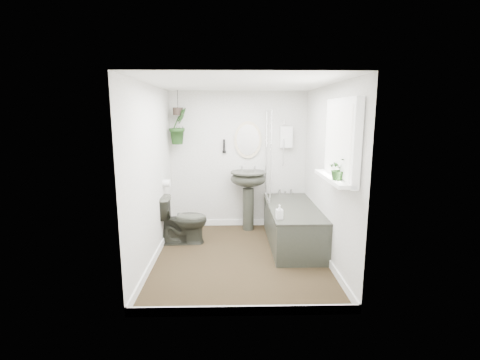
{
  "coord_description": "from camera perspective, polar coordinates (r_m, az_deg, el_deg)",
  "views": [
    {
      "loc": [
        -0.11,
        -4.47,
        1.94
      ],
      "look_at": [
        0.0,
        0.15,
        1.05
      ],
      "focal_mm": 26.0,
      "sensor_mm": 36.0,
      "label": 1
    }
  ],
  "objects": [
    {
      "name": "window_recess",
      "position": [
        3.97,
        16.35,
        6.27
      ],
      "size": [
        0.08,
        1.0,
        0.9
      ],
      "primitive_type": "cube",
      "color": "white",
      "rests_on": "wall_right"
    },
    {
      "name": "toilet",
      "position": [
        5.34,
        -9.33,
        -6.41
      ],
      "size": [
        0.73,
        0.44,
        0.73
      ],
      "primitive_type": "imported",
      "rotation": [
        0.0,
        0.0,
        1.61
      ],
      "color": "#2B2C24",
      "rests_on": "floor"
    },
    {
      "name": "wall_back",
      "position": [
        5.93,
        -0.29,
        3.26
      ],
      "size": [
        2.3,
        0.02,
        2.3
      ],
      "primitive_type": "cube",
      "color": "silver",
      "rests_on": "ground"
    },
    {
      "name": "soap_bottle",
      "position": [
        4.58,
        6.49,
        -5.21
      ],
      "size": [
        0.09,
        0.09,
        0.19
      ],
      "primitive_type": "imported",
      "rotation": [
        0.0,
        0.0,
        0.08
      ],
      "color": "#312E2E",
      "rests_on": "bathtub"
    },
    {
      "name": "window_blinds",
      "position": [
        3.95,
        15.72,
        6.28
      ],
      "size": [
        0.01,
        0.86,
        0.76
      ],
      "primitive_type": "cube",
      "color": "white",
      "rests_on": "wall_right"
    },
    {
      "name": "hanging_pot",
      "position": [
        5.75,
        -10.15,
        11.04
      ],
      "size": [
        0.16,
        0.16,
        0.12
      ],
      "primitive_type": "cylinder",
      "color": "#2D231C",
      "rests_on": "ceiling"
    },
    {
      "name": "bathtub",
      "position": [
        5.32,
        8.63,
        -7.31
      ],
      "size": [
        0.72,
        1.72,
        0.58
      ],
      "primitive_type": null,
      "color": "#2B2C24",
      "rests_on": "floor"
    },
    {
      "name": "toilet_roll_holder",
      "position": [
        5.37,
        -11.97,
        -0.51
      ],
      "size": [
        0.11,
        0.11,
        0.11
      ],
      "primitive_type": "cylinder",
      "rotation": [
        0.0,
        1.57,
        0.0
      ],
      "color": "white",
      "rests_on": "wall_left"
    },
    {
      "name": "hanging_plant",
      "position": [
        5.76,
        -10.07,
        8.73
      ],
      "size": [
        0.4,
        0.41,
        0.58
      ],
      "primitive_type": "imported",
      "rotation": [
        0.0,
        0.0,
        0.91
      ],
      "color": "black",
      "rests_on": "ceiling"
    },
    {
      "name": "pedestal_sink",
      "position": [
        5.82,
        1.36,
        -3.4
      ],
      "size": [
        0.63,
        0.54,
        1.0
      ],
      "primitive_type": null,
      "rotation": [
        0.0,
        0.0,
        -0.07
      ],
      "color": "#2B2C24",
      "rests_on": "floor"
    },
    {
      "name": "ceiling",
      "position": [
        4.49,
        0.05,
        15.63
      ],
      "size": [
        2.3,
        2.8,
        0.02
      ],
      "primitive_type": "cube",
      "color": "white",
      "rests_on": "ground"
    },
    {
      "name": "oval_mirror",
      "position": [
        5.86,
        1.31,
        6.6
      ],
      "size": [
        0.46,
        0.03,
        0.62
      ],
      "primitive_type": "ellipsoid",
      "color": "beige",
      "rests_on": "wall_back"
    },
    {
      "name": "shower_box",
      "position": [
        5.89,
        7.58,
        7.02
      ],
      "size": [
        0.2,
        0.1,
        0.35
      ],
      "primitive_type": "cube",
      "color": "white",
      "rests_on": "wall_back"
    },
    {
      "name": "wall_right",
      "position": [
        4.71,
        14.29,
        0.91
      ],
      "size": [
        0.02,
        2.8,
        2.3
      ],
      "primitive_type": "cube",
      "color": "silver",
      "rests_on": "ground"
    },
    {
      "name": "sill_plant",
      "position": [
        3.78,
        15.84,
        1.77
      ],
      "size": [
        0.26,
        0.24,
        0.24
      ],
      "primitive_type": "imported",
      "rotation": [
        0.0,
        0.0,
        0.3
      ],
      "color": "black",
      "rests_on": "window_sill"
    },
    {
      "name": "floor",
      "position": [
        4.88,
        0.04,
        -12.66
      ],
      "size": [
        2.3,
        2.8,
        0.02
      ],
      "primitive_type": "cube",
      "color": "black",
      "rests_on": "ground"
    },
    {
      "name": "wall_left",
      "position": [
        4.66,
        -14.37,
        0.79
      ],
      "size": [
        0.02,
        2.8,
        2.3
      ],
      "primitive_type": "cube",
      "color": "silver",
      "rests_on": "ground"
    },
    {
      "name": "wall_sconce",
      "position": [
        5.86,
        -2.62,
        5.6
      ],
      "size": [
        0.04,
        0.04,
        0.22
      ],
      "primitive_type": "cylinder",
      "color": "black",
      "rests_on": "wall_back"
    },
    {
      "name": "wall_front",
      "position": [
        3.16,
        0.67,
        -3.58
      ],
      "size": [
        2.3,
        0.02,
        2.3
      ],
      "primitive_type": "cube",
      "color": "silver",
      "rests_on": "ground"
    },
    {
      "name": "window_sill",
      "position": [
        4.0,
        15.07,
        0.29
      ],
      "size": [
        0.18,
        1.0,
        0.04
      ],
      "primitive_type": "cube",
      "color": "white",
      "rests_on": "wall_right"
    },
    {
      "name": "skirting",
      "position": [
        4.85,
        0.04,
        -12.01
      ],
      "size": [
        2.3,
        2.8,
        0.1
      ],
      "primitive_type": "cube",
      "color": "white",
      "rests_on": "floor"
    },
    {
      "name": "bath_screen",
      "position": [
        5.53,
        4.68,
        4.01
      ],
      "size": [
        0.04,
        0.72,
        1.4
      ],
      "primitive_type": null,
      "color": "silver",
      "rests_on": "bathtub"
    }
  ]
}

